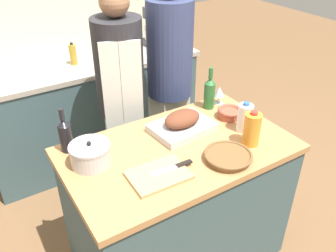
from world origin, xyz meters
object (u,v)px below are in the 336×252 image
wicker_basket (228,156)px  cutting_board (159,175)px  stand_mixer (154,29)px  person_cook_guest (170,77)px  mixing_bowl (229,113)px  condiment_bottle_tall (73,54)px  roasting_pan (182,124)px  wine_glass_left (219,92)px  wine_bottle_green (65,135)px  person_cook_aproned (121,95)px  knife_chef (173,168)px  milk_jug (245,118)px  condiment_bottle_short (108,44)px  stock_pot (90,154)px  wine_bottle_dark (210,92)px  juice_jug (252,129)px

wicker_basket → cutting_board: size_ratio=0.85×
stand_mixer → person_cook_guest: person_cook_guest is taller
stand_mixer → mixing_bowl: bearing=-99.6°
cutting_board → condiment_bottle_tall: (0.11, 1.56, 0.12)m
roasting_pan → wicker_basket: 0.38m
wine_glass_left → person_cook_guest: bearing=108.6°
wine_bottle_green → person_cook_aproned: (0.53, 0.41, -0.08)m
person_cook_aproned → person_cook_guest: (0.39, -0.01, 0.05)m
mixing_bowl → knife_chef: size_ratio=0.64×
milk_jug → condiment_bottle_short: size_ratio=0.90×
stand_mixer → cutting_board: bearing=-119.3°
cutting_board → stock_pot: 0.38m
wine_bottle_dark → condiment_bottle_tall: size_ratio=1.55×
cutting_board → knife_chef: (0.09, -0.00, 0.01)m
wine_bottle_green → person_cook_guest: 1.00m
mixing_bowl → wine_glass_left: 0.20m
cutting_board → wine_glass_left: 0.87m
roasting_pan → condiment_bottle_short: size_ratio=1.83×
stock_pot → person_cook_guest: size_ratio=0.12×
cutting_board → mixing_bowl: bearing=21.1°
cutting_board → person_cook_guest: 1.06m
cutting_board → wine_glass_left: bearing=31.1°
roasting_pan → wine_bottle_green: size_ratio=1.48×
stock_pot → juice_jug: size_ratio=1.02×
juice_jug → mixing_bowl: bearing=72.4°
knife_chef → person_cook_aproned: person_cook_aproned is taller
stock_pot → wine_glass_left: 1.01m
wine_bottle_green → person_cook_guest: size_ratio=0.15×
wicker_basket → person_cook_guest: (0.22, 0.94, 0.05)m
cutting_board → wine_bottle_green: (-0.31, 0.46, 0.09)m
roasting_pan → wine_bottle_dark: (0.31, 0.14, 0.06)m
mixing_bowl → stock_pot: bearing=179.1°
stock_pot → wine_bottle_green: 0.20m
cutting_board → knife_chef: size_ratio=1.26×
person_cook_aproned → mixing_bowl: bearing=-32.7°
milk_jug → knife_chef: (-0.57, -0.10, -0.07)m
cutting_board → wine_bottle_dark: 0.79m
wine_glass_left → condiment_bottle_short: (-0.29, 1.16, 0.05)m
mixing_bowl → roasting_pan: bearing=175.0°
milk_jug → person_cook_aproned: (-0.44, 0.77, -0.06)m
wine_bottle_dark → cutting_board: bearing=-146.1°
wine_bottle_green → condiment_bottle_short: bearing=56.4°
stock_pot → stand_mixer: 1.78m
stock_pot → roasting_pan: bearing=1.5°
person_cook_aproned → roasting_pan: bearing=-58.1°
cutting_board → wine_bottle_green: wine_bottle_green is taller
wicker_basket → stand_mixer: (0.53, 1.70, 0.16)m
condiment_bottle_tall → condiment_bottle_short: 0.34m
mixing_bowl → person_cook_guest: (-0.08, 0.60, 0.04)m
wine_bottle_dark → wine_glass_left: wine_bottle_dark is taller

